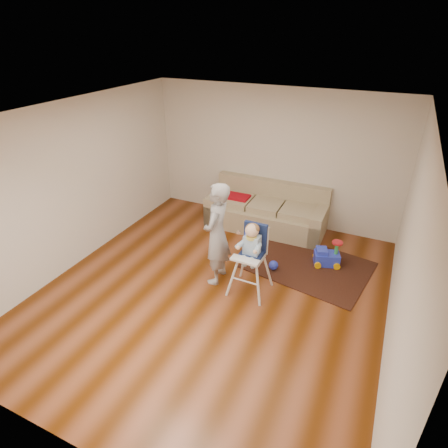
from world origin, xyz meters
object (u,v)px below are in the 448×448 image
at_px(toy_ball, 273,265).
at_px(adult, 217,234).
at_px(side_table, 233,207).
at_px(sofa, 266,208).
at_px(high_chair, 251,260).
at_px(ride_on_toy, 327,253).

bearing_deg(toy_ball, adult, -140.59).
bearing_deg(side_table, adult, -73.01).
distance_m(sofa, high_chair, 2.08).
xyz_separation_m(sofa, side_table, (-0.76, 0.10, -0.18)).
relative_size(high_chair, adult, 0.71).
xyz_separation_m(sofa, ride_on_toy, (1.40, -0.82, -0.21)).
bearing_deg(sofa, adult, -94.63).
height_order(toy_ball, high_chair, high_chair).
distance_m(side_table, high_chair, 2.47).
distance_m(sofa, ride_on_toy, 1.63).
xyz_separation_m(toy_ball, high_chair, (-0.16, -0.67, 0.47)).
bearing_deg(adult, sofa, 170.40).
bearing_deg(ride_on_toy, adult, -161.69).
xyz_separation_m(sofa, adult, (-0.13, -1.97, 0.38)).
relative_size(sofa, adult, 1.40).
height_order(ride_on_toy, high_chair, high_chair).
bearing_deg(toy_ball, side_table, 133.67).
height_order(side_table, adult, adult).
relative_size(sofa, side_table, 4.28).
distance_m(sofa, adult, 2.01).
bearing_deg(side_table, sofa, -7.14).
distance_m(sofa, side_table, 0.79).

